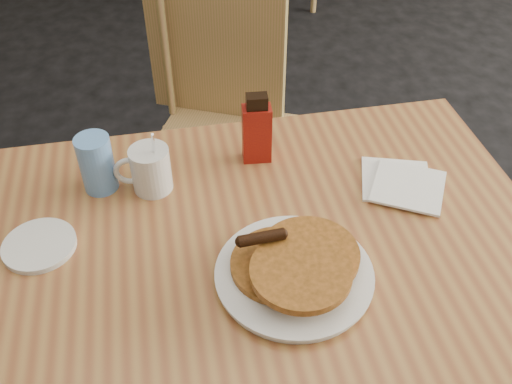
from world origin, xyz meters
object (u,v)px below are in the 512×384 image
Objects in this scene: pancake_plate at (295,269)px; coffee_mug at (149,169)px; chair_main_far at (221,104)px; blue_tumbler at (97,164)px; syrup_bottle at (257,130)px; main_table at (254,250)px.

pancake_plate is 0.39m from coffee_mug.
chair_main_far is at bearing 91.94° from coffee_mug.
coffee_mug reaches higher than pancake_plate.
blue_tumbler reaches higher than pancake_plate.
syrup_bottle is 0.35m from blue_tumbler.
coffee_mug is 0.94× the size of syrup_bottle.
pancake_plate is at bearing -27.41° from coffee_mug.
syrup_bottle reaches higher than blue_tumbler.
pancake_plate is 1.84× the size of coffee_mug.
coffee_mug is at bearing 139.84° from main_table.
pancake_plate is 2.26× the size of blue_tumbler.
blue_tumbler is (-0.37, 0.30, 0.04)m from pancake_plate.
main_table is 7.55× the size of syrup_bottle.
main_table is at bearing -31.00° from blue_tumbler.
chair_main_far is at bearing 62.19° from blue_tumbler.
chair_main_far is (-0.02, 0.74, -0.13)m from main_table.
main_table is 0.38m from blue_tumbler.
chair_main_far is 0.88m from pancake_plate.
coffee_mug reaches higher than blue_tumbler.
main_table is 4.37× the size of pancake_plate.
coffee_mug reaches higher than main_table.
syrup_bottle reaches higher than coffee_mug.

